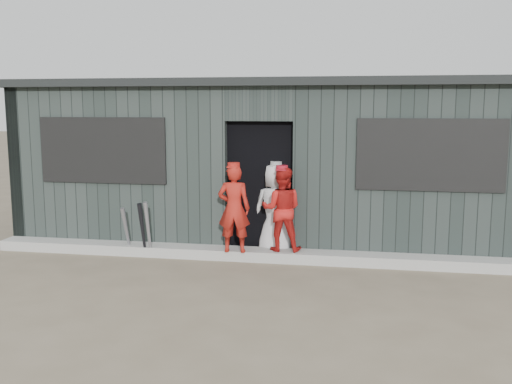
% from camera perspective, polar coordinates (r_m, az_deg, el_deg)
% --- Properties ---
extents(ground, '(80.00, 80.00, 0.00)m').
position_cam_1_polar(ground, '(6.66, -2.77, -10.85)').
color(ground, brown).
rests_on(ground, ground).
extents(curb, '(8.00, 0.36, 0.15)m').
position_cam_1_polar(curb, '(8.34, 0.02, -6.27)').
color(curb, gray).
rests_on(curb, ground).
extents(bat_left, '(0.09, 0.22, 0.85)m').
position_cam_1_polar(bat_left, '(8.48, -10.73, -3.74)').
color(bat_left, gray).
rests_on(bat_left, ground).
extents(bat_mid, '(0.10, 0.27, 0.74)m').
position_cam_1_polar(bat_mid, '(8.73, -12.82, -3.83)').
color(bat_mid, gray).
rests_on(bat_mid, ground).
extents(bat_right, '(0.08, 0.25, 0.84)m').
position_cam_1_polar(bat_right, '(8.50, -11.27, -3.79)').
color(bat_right, black).
rests_on(bat_right, ground).
extents(player_red_left, '(0.48, 0.33, 1.26)m').
position_cam_1_polar(player_red_left, '(8.08, -2.22, -1.66)').
color(player_red_left, '#9E1C13').
rests_on(player_red_left, curb).
extents(player_red_right, '(0.61, 0.48, 1.21)m').
position_cam_1_polar(player_red_right, '(8.18, 2.58, -1.71)').
color(player_red_right, '#B21915').
rests_on(player_red_right, curb).
extents(player_grey_back, '(0.72, 0.51, 1.39)m').
position_cam_1_polar(player_grey_back, '(8.46, 2.00, -1.78)').
color(player_grey_back, silver).
rests_on(player_grey_back, ground).
extents(dugout, '(8.30, 3.30, 2.62)m').
position_cam_1_polar(dugout, '(9.77, 1.76, 3.14)').
color(dugout, black).
rests_on(dugout, ground).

